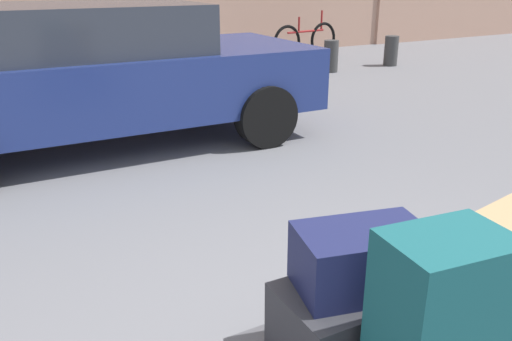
{
  "coord_description": "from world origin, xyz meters",
  "views": [
    {
      "loc": [
        -1.3,
        -1.12,
        1.69
      ],
      "look_at": [
        0.0,
        1.2,
        0.69
      ],
      "focal_mm": 36.85,
      "sensor_mm": 36.0,
      "label": 1
    }
  ],
  "objects_px": {
    "bollard_kerb_near": "(200,68)",
    "duffel_bag_navy_topmost_pile": "(362,259)",
    "parked_car": "(96,72)",
    "bicycle_leaning": "(306,41)",
    "bollard_kerb_mid": "(276,61)",
    "bollard_corner": "(391,51)",
    "duffel_bag_charcoal_front_left": "(357,319)",
    "bollard_kerb_far": "(331,56)",
    "suitcase_teal_front_right": "(437,337)",
    "suitcase_tan_center": "(512,306)"
  },
  "relations": [
    {
      "from": "duffel_bag_charcoal_front_left",
      "to": "duffel_bag_navy_topmost_pile",
      "type": "xyz_separation_m",
      "value": [
        -0.0,
        0.0,
        0.26
      ]
    },
    {
      "from": "bicycle_leaning",
      "to": "bollard_kerb_mid",
      "type": "height_order",
      "value": "bicycle_leaning"
    },
    {
      "from": "duffel_bag_navy_topmost_pile",
      "to": "bicycle_leaning",
      "type": "bearing_deg",
      "value": 70.91
    },
    {
      "from": "duffel_bag_navy_topmost_pile",
      "to": "parked_car",
      "type": "distance_m",
      "value": 4.16
    },
    {
      "from": "suitcase_tan_center",
      "to": "bollard_kerb_far",
      "type": "bearing_deg",
      "value": 47.58
    },
    {
      "from": "duffel_bag_navy_topmost_pile",
      "to": "bollard_corner",
      "type": "distance_m",
      "value": 8.99
    },
    {
      "from": "duffel_bag_charcoal_front_left",
      "to": "bollard_corner",
      "type": "distance_m",
      "value": 8.98
    },
    {
      "from": "suitcase_tan_center",
      "to": "parked_car",
      "type": "xyz_separation_m",
      "value": [
        -0.27,
        4.54,
        0.1
      ]
    },
    {
      "from": "bicycle_leaning",
      "to": "suitcase_tan_center",
      "type": "bearing_deg",
      "value": -120.34
    },
    {
      "from": "suitcase_teal_front_right",
      "to": "bollard_kerb_mid",
      "type": "height_order",
      "value": "suitcase_teal_front_right"
    },
    {
      "from": "duffel_bag_charcoal_front_left",
      "to": "suitcase_tan_center",
      "type": "relative_size",
      "value": 0.91
    },
    {
      "from": "bollard_kerb_far",
      "to": "bollard_corner",
      "type": "distance_m",
      "value": 1.44
    },
    {
      "from": "bollard_kerb_near",
      "to": "bollard_kerb_mid",
      "type": "distance_m",
      "value": 1.41
    },
    {
      "from": "duffel_bag_charcoal_front_left",
      "to": "bollard_kerb_mid",
      "type": "bearing_deg",
      "value": 62.63
    },
    {
      "from": "parked_car",
      "to": "bicycle_leaning",
      "type": "distance_m",
      "value": 6.49
    },
    {
      "from": "suitcase_tan_center",
      "to": "suitcase_teal_front_right",
      "type": "xyz_separation_m",
      "value": [
        -0.35,
        0.0,
        0.01
      ]
    },
    {
      "from": "duffel_bag_charcoal_front_left",
      "to": "bollard_kerb_far",
      "type": "height_order",
      "value": "duffel_bag_charcoal_front_left"
    },
    {
      "from": "duffel_bag_navy_topmost_pile",
      "to": "bollard_kerb_far",
      "type": "height_order",
      "value": "duffel_bag_navy_topmost_pile"
    },
    {
      "from": "parked_car",
      "to": "bollard_corner",
      "type": "bearing_deg",
      "value": 20.83
    },
    {
      "from": "bollard_kerb_near",
      "to": "bollard_kerb_far",
      "type": "relative_size",
      "value": 1.0
    },
    {
      "from": "duffel_bag_charcoal_front_left",
      "to": "suitcase_tan_center",
      "type": "height_order",
      "value": "suitcase_tan_center"
    },
    {
      "from": "duffel_bag_charcoal_front_left",
      "to": "duffel_bag_navy_topmost_pile",
      "type": "distance_m",
      "value": 0.26
    },
    {
      "from": "duffel_bag_charcoal_front_left",
      "to": "bollard_corner",
      "type": "bearing_deg",
      "value": 47.94
    },
    {
      "from": "bollard_kerb_near",
      "to": "bollard_corner",
      "type": "height_order",
      "value": "same"
    },
    {
      "from": "suitcase_teal_front_right",
      "to": "bollard_kerb_near",
      "type": "distance_m",
      "value": 7.23
    },
    {
      "from": "duffel_bag_charcoal_front_left",
      "to": "suitcase_teal_front_right",
      "type": "relative_size",
      "value": 0.88
    },
    {
      "from": "suitcase_teal_front_right",
      "to": "bollard_kerb_far",
      "type": "distance_m",
      "value": 8.38
    },
    {
      "from": "bollard_kerb_mid",
      "to": "bollard_corner",
      "type": "bearing_deg",
      "value": 0.0
    },
    {
      "from": "suitcase_teal_front_right",
      "to": "bollard_corner",
      "type": "height_order",
      "value": "suitcase_teal_front_right"
    },
    {
      "from": "bollard_kerb_far",
      "to": "suitcase_tan_center",
      "type": "bearing_deg",
      "value": -122.81
    },
    {
      "from": "duffel_bag_charcoal_front_left",
      "to": "bollard_kerb_near",
      "type": "distance_m",
      "value": 6.86
    },
    {
      "from": "bollard_kerb_near",
      "to": "bollard_kerb_far",
      "type": "xyz_separation_m",
      "value": [
        2.57,
        0.0,
        0.0
      ]
    },
    {
      "from": "duffel_bag_navy_topmost_pile",
      "to": "bollard_kerb_near",
      "type": "height_order",
      "value": "duffel_bag_navy_topmost_pile"
    },
    {
      "from": "suitcase_tan_center",
      "to": "bollard_corner",
      "type": "height_order",
      "value": "suitcase_tan_center"
    },
    {
      "from": "duffel_bag_charcoal_front_left",
      "to": "duffel_bag_navy_topmost_pile",
      "type": "bearing_deg",
      "value": 167.58
    },
    {
      "from": "bollard_kerb_near",
      "to": "duffel_bag_navy_topmost_pile",
      "type": "bearing_deg",
      "value": -108.59
    },
    {
      "from": "bicycle_leaning",
      "to": "bollard_kerb_mid",
      "type": "bearing_deg",
      "value": -137.07
    },
    {
      "from": "suitcase_teal_front_right",
      "to": "bicycle_leaning",
      "type": "bearing_deg",
      "value": 65.16
    },
    {
      "from": "suitcase_teal_front_right",
      "to": "bollard_corner",
      "type": "relative_size",
      "value": 1.18
    },
    {
      "from": "duffel_bag_charcoal_front_left",
      "to": "suitcase_teal_front_right",
      "type": "xyz_separation_m",
      "value": [
        -0.02,
        -0.38,
        0.19
      ]
    },
    {
      "from": "duffel_bag_charcoal_front_left",
      "to": "suitcase_teal_front_right",
      "type": "distance_m",
      "value": 0.42
    },
    {
      "from": "duffel_bag_navy_topmost_pile",
      "to": "bollard_kerb_far",
      "type": "distance_m",
      "value": 8.07
    },
    {
      "from": "bollard_kerb_near",
      "to": "bollard_corner",
      "type": "relative_size",
      "value": 1.0
    },
    {
      "from": "suitcase_teal_front_right",
      "to": "parked_car",
      "type": "xyz_separation_m",
      "value": [
        0.08,
        4.53,
        0.09
      ]
    },
    {
      "from": "suitcase_tan_center",
      "to": "bollard_corner",
      "type": "distance_m",
      "value": 9.05
    },
    {
      "from": "bollard_kerb_near",
      "to": "bollard_kerb_far",
      "type": "distance_m",
      "value": 2.57
    },
    {
      "from": "suitcase_teal_front_right",
      "to": "duffel_bag_charcoal_front_left",
      "type": "bearing_deg",
      "value": 93.97
    },
    {
      "from": "bollard_corner",
      "to": "bollard_kerb_mid",
      "type": "bearing_deg",
      "value": 180.0
    },
    {
      "from": "duffel_bag_charcoal_front_left",
      "to": "bicycle_leaning",
      "type": "distance_m",
      "value": 9.6
    },
    {
      "from": "parked_car",
      "to": "bicycle_leaning",
      "type": "relative_size",
      "value": 2.49
    }
  ]
}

